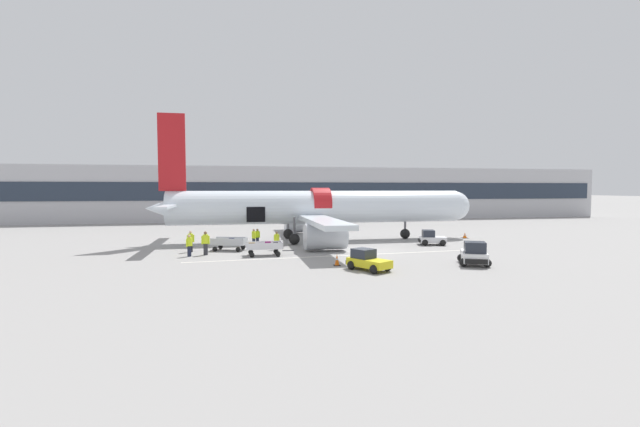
{
  "coord_description": "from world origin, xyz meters",
  "views": [
    {
      "loc": [
        -10.41,
        -33.64,
        5.21
      ],
      "look_at": [
        -2.74,
        4.13,
        2.92
      ],
      "focal_mm": 24.0,
      "sensor_mm": 36.0,
      "label": 1
    }
  ],
  "objects_px": {
    "baggage_tug_mid": "(431,238)",
    "ground_crew_supervisor": "(254,237)",
    "ground_crew_helper": "(277,240)",
    "ground_crew_marshal": "(191,241)",
    "baggage_tug_rear": "(368,261)",
    "ground_crew_loader_b": "(257,237)",
    "ground_crew_loader_a": "(206,243)",
    "ground_crew_driver": "(189,245)",
    "airplane": "(315,209)",
    "baggage_cart_loading": "(230,244)",
    "baggage_cart_queued": "(265,248)",
    "baggage_tug_lead": "(474,255)"
  },
  "relations": [
    {
      "from": "ground_crew_supervisor",
      "to": "baggage_tug_lead",
      "type": "bearing_deg",
      "value": -40.07
    },
    {
      "from": "airplane",
      "to": "baggage_tug_mid",
      "type": "bearing_deg",
      "value": -26.48
    },
    {
      "from": "baggage_tug_mid",
      "to": "ground_crew_helper",
      "type": "xyz_separation_m",
      "value": [
        -14.28,
        -0.22,
        0.23
      ]
    },
    {
      "from": "baggage_tug_rear",
      "to": "ground_crew_supervisor",
      "type": "distance_m",
      "value": 13.93
    },
    {
      "from": "baggage_tug_mid",
      "to": "baggage_tug_rear",
      "type": "bearing_deg",
      "value": -132.27
    },
    {
      "from": "ground_crew_loader_a",
      "to": "ground_crew_helper",
      "type": "xyz_separation_m",
      "value": [
        5.72,
        1.86,
        -0.17
      ]
    },
    {
      "from": "airplane",
      "to": "ground_crew_supervisor",
      "type": "height_order",
      "value": "airplane"
    },
    {
      "from": "baggage_cart_loading",
      "to": "ground_crew_marshal",
      "type": "xyz_separation_m",
      "value": [
        -3.16,
        -0.27,
        0.4
      ]
    },
    {
      "from": "airplane",
      "to": "ground_crew_loader_b",
      "type": "xyz_separation_m",
      "value": [
        -5.77,
        -2.3,
        -2.39
      ]
    },
    {
      "from": "baggage_cart_loading",
      "to": "ground_crew_driver",
      "type": "bearing_deg",
      "value": -139.93
    },
    {
      "from": "ground_crew_supervisor",
      "to": "ground_crew_marshal",
      "type": "height_order",
      "value": "ground_crew_marshal"
    },
    {
      "from": "baggage_cart_loading",
      "to": "ground_crew_supervisor",
      "type": "bearing_deg",
      "value": 41.79
    },
    {
      "from": "ground_crew_loader_b",
      "to": "ground_crew_marshal",
      "type": "bearing_deg",
      "value": -152.12
    },
    {
      "from": "baggage_cart_queued",
      "to": "ground_crew_marshal",
      "type": "bearing_deg",
      "value": 152.32
    },
    {
      "from": "baggage_tug_rear",
      "to": "ground_crew_driver",
      "type": "relative_size",
      "value": 1.89
    },
    {
      "from": "baggage_tug_rear",
      "to": "ground_crew_marshal",
      "type": "distance_m",
      "value": 15.57
    },
    {
      "from": "ground_crew_loader_a",
      "to": "ground_crew_helper",
      "type": "distance_m",
      "value": 6.02
    },
    {
      "from": "baggage_tug_lead",
      "to": "ground_crew_supervisor",
      "type": "bearing_deg",
      "value": 139.93
    },
    {
      "from": "ground_crew_loader_b",
      "to": "ground_crew_marshal",
      "type": "height_order",
      "value": "ground_crew_marshal"
    },
    {
      "from": "baggage_cart_queued",
      "to": "ground_crew_helper",
      "type": "relative_size",
      "value": 2.44
    },
    {
      "from": "ground_crew_helper",
      "to": "ground_crew_marshal",
      "type": "relative_size",
      "value": 0.88
    },
    {
      "from": "baggage_cart_queued",
      "to": "baggage_tug_mid",
      "type": "bearing_deg",
      "value": 12.06
    },
    {
      "from": "baggage_tug_rear",
      "to": "ground_crew_marshal",
      "type": "relative_size",
      "value": 1.81
    },
    {
      "from": "airplane",
      "to": "ground_crew_loader_b",
      "type": "bearing_deg",
      "value": -158.24
    },
    {
      "from": "ground_crew_helper",
      "to": "ground_crew_marshal",
      "type": "height_order",
      "value": "ground_crew_marshal"
    },
    {
      "from": "ground_crew_loader_b",
      "to": "ground_crew_loader_a",
      "type": "bearing_deg",
      "value": -131.99
    },
    {
      "from": "baggage_tug_lead",
      "to": "ground_crew_supervisor",
      "type": "xyz_separation_m",
      "value": [
        -14.24,
        11.98,
        0.15
      ]
    },
    {
      "from": "ground_crew_supervisor",
      "to": "ground_crew_marshal",
      "type": "relative_size",
      "value": 0.92
    },
    {
      "from": "ground_crew_loader_a",
      "to": "ground_crew_driver",
      "type": "distance_m",
      "value": 1.28
    },
    {
      "from": "baggage_cart_queued",
      "to": "airplane",
      "type": "bearing_deg",
      "value": 56.12
    },
    {
      "from": "ground_crew_marshal",
      "to": "baggage_tug_mid",
      "type": "bearing_deg",
      "value": 0.77
    },
    {
      "from": "ground_crew_loader_a",
      "to": "ground_crew_supervisor",
      "type": "xyz_separation_m",
      "value": [
        3.9,
        3.89,
        -0.13
      ]
    },
    {
      "from": "baggage_tug_mid",
      "to": "baggage_tug_lead",
      "type": "bearing_deg",
      "value": -100.37
    },
    {
      "from": "baggage_cart_loading",
      "to": "ground_crew_loader_a",
      "type": "height_order",
      "value": "ground_crew_loader_a"
    },
    {
      "from": "baggage_tug_rear",
      "to": "ground_crew_loader_b",
      "type": "distance_m",
      "value": 14.52
    },
    {
      "from": "baggage_tug_rear",
      "to": "ground_crew_helper",
      "type": "height_order",
      "value": "ground_crew_helper"
    },
    {
      "from": "ground_crew_loader_a",
      "to": "ground_crew_marshal",
      "type": "relative_size",
      "value": 1.06
    },
    {
      "from": "baggage_tug_lead",
      "to": "ground_crew_loader_a",
      "type": "height_order",
      "value": "ground_crew_loader_a"
    },
    {
      "from": "baggage_cart_loading",
      "to": "ground_crew_loader_a",
      "type": "relative_size",
      "value": 2.03
    },
    {
      "from": "airplane",
      "to": "ground_crew_supervisor",
      "type": "xyz_separation_m",
      "value": [
        -6.14,
        -3.15,
        -2.35
      ]
    },
    {
      "from": "baggage_tug_lead",
      "to": "ground_crew_driver",
      "type": "height_order",
      "value": "ground_crew_driver"
    },
    {
      "from": "ground_crew_supervisor",
      "to": "ground_crew_helper",
      "type": "relative_size",
      "value": 1.04
    },
    {
      "from": "airplane",
      "to": "baggage_tug_mid",
      "type": "distance_m",
      "value": 11.43
    },
    {
      "from": "baggage_tug_rear",
      "to": "ground_crew_loader_a",
      "type": "bearing_deg",
      "value": 141.43
    },
    {
      "from": "baggage_tug_rear",
      "to": "airplane",
      "type": "bearing_deg",
      "value": 91.68
    },
    {
      "from": "baggage_tug_rear",
      "to": "ground_crew_marshal",
      "type": "bearing_deg",
      "value": 139.2
    },
    {
      "from": "ground_crew_driver",
      "to": "baggage_tug_mid",
      "type": "bearing_deg",
      "value": 6.92
    },
    {
      "from": "ground_crew_loader_b",
      "to": "ground_crew_helper",
      "type": "distance_m",
      "value": 3.22
    },
    {
      "from": "baggage_tug_mid",
      "to": "ground_crew_supervisor",
      "type": "xyz_separation_m",
      "value": [
        -16.1,
        1.81,
        0.26
      ]
    },
    {
      "from": "baggage_cart_loading",
      "to": "ground_crew_supervisor",
      "type": "xyz_separation_m",
      "value": [
        2.03,
        1.82,
        0.32
      ]
    }
  ]
}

